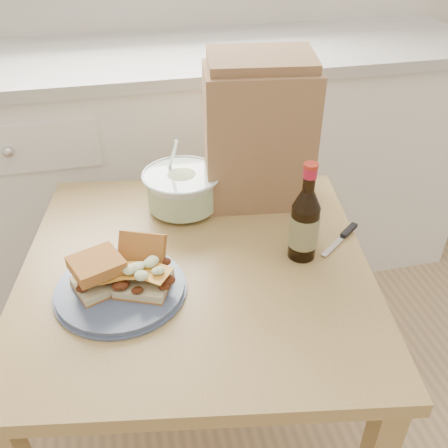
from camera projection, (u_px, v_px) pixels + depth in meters
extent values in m
cube|color=white|center=(164.00, 172.00, 2.05)|extent=(2.40, 0.60, 0.90)
cube|color=beige|center=(155.00, 56.00, 1.78)|extent=(2.50, 0.64, 0.04)
cube|color=tan|center=(196.00, 270.00, 1.20)|extent=(0.95, 0.95, 0.04)
cube|color=tan|center=(90.00, 282.00, 1.68)|extent=(0.06, 0.06, 0.65)
cube|color=tan|center=(305.00, 274.00, 1.71)|extent=(0.06, 0.06, 0.65)
cylinder|color=#485675|center=(121.00, 289.00, 1.10)|extent=(0.28, 0.28, 0.02)
cube|color=beige|center=(100.00, 283.00, 1.09)|extent=(0.13, 0.13, 0.02)
cube|color=#F6A331|center=(98.00, 272.00, 1.07)|extent=(0.08, 0.08, 0.00)
cube|color=#BA6931|center=(96.00, 265.00, 1.06)|extent=(0.13, 0.13, 0.03)
cube|color=beige|center=(144.00, 283.00, 1.09)|extent=(0.14, 0.14, 0.02)
cube|color=#F6A331|center=(142.00, 271.00, 1.07)|extent=(0.08, 0.08, 0.00)
cube|color=#BA6931|center=(142.00, 253.00, 1.12)|extent=(0.12, 0.11, 0.09)
cone|color=silver|center=(182.00, 192.00, 1.36)|extent=(0.21, 0.21, 0.11)
cylinder|color=beige|center=(182.00, 193.00, 1.36)|extent=(0.19, 0.19, 0.07)
torus|color=silver|center=(181.00, 174.00, 1.33)|extent=(0.21, 0.21, 0.01)
cylinder|color=silver|center=(172.00, 159.00, 1.33)|extent=(0.03, 0.09, 0.14)
cylinder|color=black|center=(304.00, 232.00, 1.18)|extent=(0.07, 0.07, 0.14)
cone|color=black|center=(307.00, 199.00, 1.12)|extent=(0.07, 0.07, 0.04)
cylinder|color=black|center=(309.00, 179.00, 1.10)|extent=(0.03, 0.03, 0.06)
cylinder|color=#B61834|center=(310.00, 173.00, 1.09)|extent=(0.03, 0.03, 0.02)
cylinder|color=#B33021|center=(311.00, 166.00, 1.08)|extent=(0.03, 0.03, 0.01)
cylinder|color=#3B4321|center=(304.00, 230.00, 1.17)|extent=(0.07, 0.07, 0.08)
cube|color=silver|center=(335.00, 245.00, 1.24)|extent=(0.10, 0.08, 0.00)
cube|color=black|center=(349.00, 230.00, 1.29)|extent=(0.06, 0.05, 0.01)
cube|color=#8F6945|center=(258.00, 137.00, 1.33)|extent=(0.31, 0.22, 0.37)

